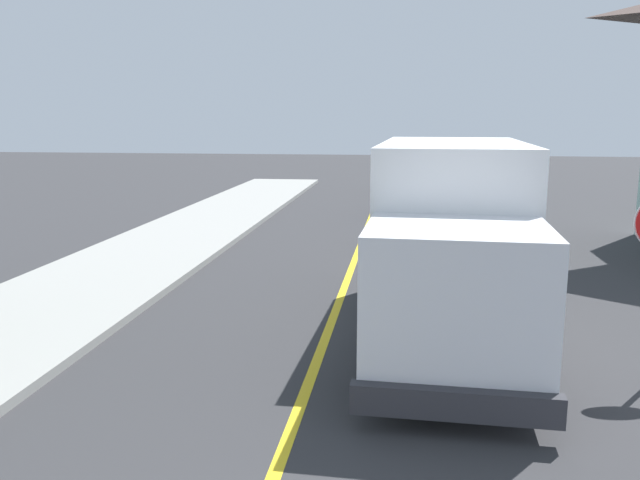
{
  "coord_description": "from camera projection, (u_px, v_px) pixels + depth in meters",
  "views": [
    {
      "loc": [
        1.29,
        -2.04,
        3.66
      ],
      "look_at": [
        -0.28,
        9.74,
        1.4
      ],
      "focal_mm": 37.0,
      "sensor_mm": 36.0,
      "label": 1
    }
  ],
  "objects": [
    {
      "name": "centre_line_yellow",
      "position": [
        336.0,
        310.0,
        12.57
      ],
      "size": [
        0.16,
        56.0,
        0.01
      ],
      "primitive_type": "cube",
      "color": "gold",
      "rests_on": "ground"
    },
    {
      "name": "parked_car_near",
      "position": [
        429.0,
        221.0,
        18.15
      ],
      "size": [
        1.9,
        4.44,
        1.67
      ],
      "color": "silver",
      "rests_on": "ground"
    },
    {
      "name": "parked_car_far",
      "position": [
        426.0,
        178.0,
        30.49
      ],
      "size": [
        1.88,
        4.43,
        1.67
      ],
      "color": "#4C564C",
      "rests_on": "ground"
    },
    {
      "name": "parked_car_mid",
      "position": [
        420.0,
        195.0,
        24.01
      ],
      "size": [
        2.01,
        4.48,
        1.67
      ],
      "color": "#2D4793",
      "rests_on": "ground"
    },
    {
      "name": "box_truck",
      "position": [
        452.0,
        230.0,
        10.97
      ],
      "size": [
        2.68,
        7.27,
        3.2
      ],
      "color": "white",
      "rests_on": "ground"
    }
  ]
}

